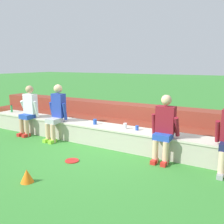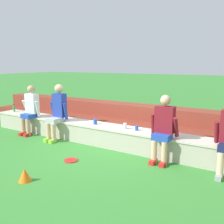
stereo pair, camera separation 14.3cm
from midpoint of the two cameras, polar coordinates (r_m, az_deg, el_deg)
ground_plane at (r=5.81m, az=-2.24°, el=-8.14°), size 80.00×80.00×0.00m
stone_seating_wall at (r=5.95m, az=-0.79°, el=-5.15°), size 7.30×0.59×0.47m
brick_bleachers at (r=7.02m, az=4.81°, el=-2.07°), size 9.86×1.17×0.77m
person_far_left at (r=7.09m, az=-17.70°, el=0.74°), size 0.54×0.51×1.33m
person_left_of_center at (r=6.39m, az=-11.84°, el=0.20°), size 0.50×0.59×1.40m
person_center at (r=4.94m, az=12.50°, el=-3.42°), size 0.55×0.50×1.32m
water_bottle_near_right at (r=8.12m, az=-21.08°, el=0.81°), size 0.06×0.06×0.22m
plastic_cup_right_end at (r=6.01m, az=-3.19°, el=-2.22°), size 0.09×0.09×0.13m
plastic_cup_middle at (r=5.59m, az=3.72°, el=-3.23°), size 0.08×0.08×0.13m
plastic_cup_left_end at (r=5.50m, az=6.41°, el=-3.68°), size 0.08×0.08×0.10m
frisbee at (r=5.11m, az=-8.59°, el=-10.90°), size 0.27×0.27×0.02m
sports_cone at (r=4.42m, az=-18.47°, el=-13.51°), size 0.21×0.21×0.22m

